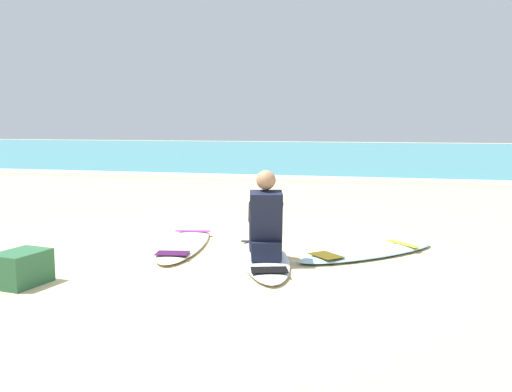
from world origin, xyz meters
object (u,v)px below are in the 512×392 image
object	(u,v)px
surfboard_main	(264,256)
surfboard_spare_near	(184,243)
surfer_seated	(266,224)
surfboard_spare_far	(369,252)
beach_bag	(22,268)

from	to	relation	value
surfboard_main	surfboard_spare_near	xyz separation A→B (m)	(-1.12, 0.42, 0.00)
surfboard_main	surfer_seated	world-z (taller)	surfer_seated
surfboard_spare_far	beach_bag	world-z (taller)	beach_bag
surfboard_spare_far	beach_bag	distance (m)	3.71
surfboard_main	beach_bag	world-z (taller)	beach_bag
surfer_seated	beach_bag	world-z (taller)	surfer_seated
surfer_seated	beach_bag	size ratio (longest dim) A/B	1.97
surfboard_main	beach_bag	size ratio (longest dim) A/B	4.84
surfboard_spare_far	surfboard_main	bearing A→B (deg)	-156.01
surfboard_main	beach_bag	bearing A→B (deg)	-142.32
surfboard_main	surfboard_spare_far	bearing A→B (deg)	23.99
surfboard_main	beach_bag	xyz separation A→B (m)	(-1.98, -1.53, 0.12)
surfboard_main	surfboard_spare_near	distance (m)	1.19
surfer_seated	surfboard_spare_far	size ratio (longest dim) A/B	0.54
surfboard_main	surfboard_spare_far	world-z (taller)	same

